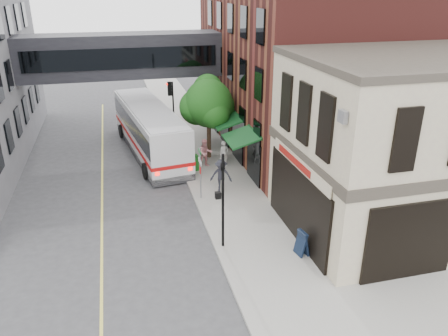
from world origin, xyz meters
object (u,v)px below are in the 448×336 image
pedestrian_a (224,154)px  newspaper_box (194,163)px  pedestrian_b (205,153)px  sandwich_board (302,243)px  pedestrian_c (221,176)px  bus (149,128)px

pedestrian_a → newspaper_box: size_ratio=1.72×
pedestrian_b → sandwich_board: pedestrian_b is taller
pedestrian_c → pedestrian_b: bearing=111.8°
sandwich_board → pedestrian_c: bearing=94.6°
pedestrian_c → sandwich_board: pedestrian_c is taller
bus → pedestrian_b: bearing=-50.5°
bus → pedestrian_b: 5.09m
pedestrian_a → sandwich_board: size_ratio=1.52×
bus → pedestrian_a: bearing=-43.3°
pedestrian_a → pedestrian_b: bearing=150.2°
bus → pedestrian_b: bus is taller
pedestrian_c → pedestrian_a: bearing=93.2°
pedestrian_a → pedestrian_c: (-1.09, -3.56, 0.10)m
pedestrian_b → newspaper_box: 1.04m
bus → pedestrian_b: (3.20, -3.89, -0.76)m
pedestrian_a → sandwich_board: 10.69m
pedestrian_a → pedestrian_c: size_ratio=0.90×
sandwich_board → newspaper_box: bearing=94.8°
pedestrian_a → pedestrian_c: 3.72m
pedestrian_b → newspaper_box: size_ratio=1.85×
pedestrian_c → sandwich_board: (1.90, -7.10, -0.39)m
bus → pedestrian_c: size_ratio=6.48×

